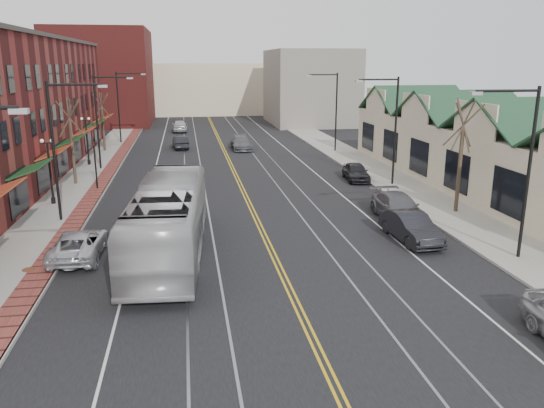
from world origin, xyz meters
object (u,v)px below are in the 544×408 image
object	(u,v)px
transit_bus	(169,219)
parked_suv	(79,244)
parked_car_b	(411,227)
parked_car_c	(398,207)
parked_car_d	(356,172)

from	to	relation	value
transit_bus	parked_suv	world-z (taller)	transit_bus
parked_car_b	transit_bus	bearing A→B (deg)	176.89
transit_bus	parked_car_c	world-z (taller)	transit_bus
transit_bus	parked_suv	bearing A→B (deg)	0.16
parked_car_d	parked_suv	bearing A→B (deg)	-136.61
transit_bus	parked_car_d	distance (m)	20.62
parked_suv	parked_car_d	distance (m)	23.61
transit_bus	parked_car_c	size ratio (longest dim) A/B	2.44
transit_bus	parked_car_b	xyz separation A→B (m)	(12.47, 0.08, -1.04)
parked_car_c	parked_car_d	distance (m)	11.01
transit_bus	parked_suv	distance (m)	4.49
transit_bus	parked_car_c	distance (m)	13.92
parked_suv	parked_car_c	world-z (taller)	parked_car_c
parked_car_b	parked_car_d	xyz separation A→B (m)	(1.80, 14.77, -0.06)
parked_car_b	parked_car_d	distance (m)	14.88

